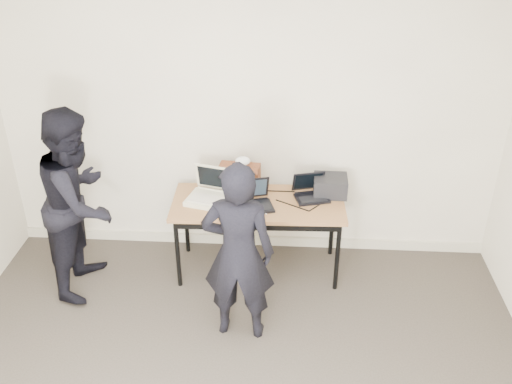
# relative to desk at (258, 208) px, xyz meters

# --- Properties ---
(room) EXTENTS (4.60, 4.60, 2.80)m
(room) POSITION_rel_desk_xyz_m (-0.10, -1.83, 0.69)
(room) COLOR #3B342D
(room) RESTS_ON ground
(desk) EXTENTS (1.52, 0.69, 0.72)m
(desk) POSITION_rel_desk_xyz_m (0.00, 0.00, 0.00)
(desk) COLOR brown
(desk) RESTS_ON ground
(laptop_beige) EXTENTS (0.42, 0.41, 0.28)m
(laptop_beige) POSITION_rel_desk_xyz_m (-0.43, 0.03, 0.11)
(laptop_beige) COLOR beige
(laptop_beige) RESTS_ON desk
(laptop_center) EXTENTS (0.36, 0.35, 0.23)m
(laptop_center) POSITION_rel_desk_xyz_m (-0.03, -0.05, 0.11)
(laptop_center) COLOR black
(laptop_center) RESTS_ON desk
(laptop_right) EXTENTS (0.35, 0.34, 0.21)m
(laptop_right) POSITION_rel_desk_xyz_m (0.46, 0.13, 0.11)
(laptop_right) COLOR black
(laptop_right) RESTS_ON desk
(leather_satchel) EXTENTS (0.38, 0.21, 0.25)m
(leather_satchel) POSITION_rel_desk_xyz_m (-0.18, 0.23, 0.19)
(leather_satchel) COLOR brown
(leather_satchel) RESTS_ON desk
(tissue) EXTENTS (0.13, 0.10, 0.08)m
(tissue) POSITION_rel_desk_xyz_m (-0.15, 0.23, 0.34)
(tissue) COLOR white
(tissue) RESTS_ON leather_satchel
(equipment_box) EXTENTS (0.30, 0.25, 0.17)m
(equipment_box) POSITION_rel_desk_xyz_m (0.63, 0.19, 0.14)
(equipment_box) COLOR black
(equipment_box) RESTS_ON desk
(power_brick) EXTENTS (0.09, 0.06, 0.03)m
(power_brick) POSITION_rel_desk_xyz_m (-0.22, -0.17, 0.08)
(power_brick) COLOR black
(power_brick) RESTS_ON desk
(cables) EXTENTS (1.15, 0.41, 0.01)m
(cables) POSITION_rel_desk_xyz_m (0.04, -0.00, 0.06)
(cables) COLOR black
(cables) RESTS_ON desk
(person_typist) EXTENTS (0.57, 0.39, 1.50)m
(person_typist) POSITION_rel_desk_xyz_m (-0.10, -0.81, 0.09)
(person_typist) COLOR black
(person_typist) RESTS_ON ground
(person_observer) EXTENTS (0.66, 0.83, 1.65)m
(person_observer) POSITION_rel_desk_xyz_m (-1.48, -0.25, 0.16)
(person_observer) COLOR black
(person_observer) RESTS_ON ground
(baseboard) EXTENTS (4.50, 0.03, 0.10)m
(baseboard) POSITION_rel_desk_xyz_m (-0.10, 0.41, -0.61)
(baseboard) COLOR beige
(baseboard) RESTS_ON ground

